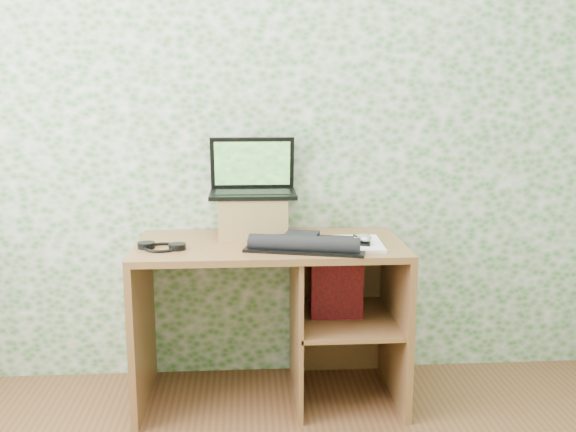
{
  "coord_description": "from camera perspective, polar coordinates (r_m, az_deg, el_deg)",
  "views": [
    {
      "loc": [
        -0.1,
        -1.37,
        1.42
      ],
      "look_at": [
        0.08,
        1.39,
        0.88
      ],
      "focal_mm": 40.0,
      "sensor_mm": 36.0,
      "label": 1
    }
  ],
  "objects": [
    {
      "name": "wall_back",
      "position": [
        3.12,
        -1.91,
        8.84
      ],
      "size": [
        3.5,
        0.0,
        3.5
      ],
      "primitive_type": "plane",
      "rotation": [
        1.57,
        0.0,
        0.0
      ],
      "color": "silver",
      "rests_on": "ground"
    },
    {
      "name": "desk",
      "position": [
        2.99,
        -0.12,
        -7.23
      ],
      "size": [
        1.2,
        0.6,
        0.75
      ],
      "color": "brown",
      "rests_on": "floor"
    },
    {
      "name": "riser",
      "position": [
        3.01,
        -3.12,
        -0.0
      ],
      "size": [
        0.32,
        0.26,
        0.19
      ],
      "primitive_type": "cube",
      "rotation": [
        0.0,
        0.0,
        -0.0
      ],
      "color": "olive",
      "rests_on": "desk"
    },
    {
      "name": "laptop",
      "position": [
        3.02,
        -3.16,
        3.08
      ],
      "size": [
        0.4,
        0.28,
        0.27
      ],
      "rotation": [
        0.0,
        0.0,
        -0.0
      ],
      "color": "black",
      "rests_on": "riser"
    },
    {
      "name": "keyboard",
      "position": [
        2.77,
        1.3,
        -2.42
      ],
      "size": [
        0.52,
        0.37,
        0.07
      ],
      "rotation": [
        0.0,
        0.0,
        -0.26
      ],
      "color": "black",
      "rests_on": "desk"
    },
    {
      "name": "headphones",
      "position": [
        2.82,
        -11.16,
        -2.7
      ],
      "size": [
        0.21,
        0.18,
        0.03
      ],
      "rotation": [
        0.0,
        0.0,
        -0.23
      ],
      "color": "black",
      "rests_on": "desk"
    },
    {
      "name": "notepad",
      "position": [
        2.85,
        6.21,
        -2.46
      ],
      "size": [
        0.22,
        0.31,
        0.01
      ],
      "primitive_type": "cube",
      "rotation": [
        0.0,
        0.0,
        -0.04
      ],
      "color": "white",
      "rests_on": "desk"
    },
    {
      "name": "mouse",
      "position": [
        2.82,
        6.81,
        -2.15
      ],
      "size": [
        0.08,
        0.11,
        0.03
      ],
      "primitive_type": "ellipsoid",
      "rotation": [
        0.0,
        0.0,
        -0.2
      ],
      "color": "#B0B0B3",
      "rests_on": "notepad"
    },
    {
      "name": "pen",
      "position": [
        2.9,
        6.55,
        -2.0
      ],
      "size": [
        0.06,
        0.14,
        0.01
      ],
      "primitive_type": "cylinder",
      "rotation": [
        1.57,
        0.0,
        0.32
      ],
      "color": "black",
      "rests_on": "notepad"
    },
    {
      "name": "red_box",
      "position": [
        2.97,
        4.34,
        -6.36
      ],
      "size": [
        0.24,
        0.08,
        0.28
      ],
      "primitive_type": "cube",
      "rotation": [
        0.0,
        0.0,
        -0.02
      ],
      "color": "maroon",
      "rests_on": "desk"
    }
  ]
}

